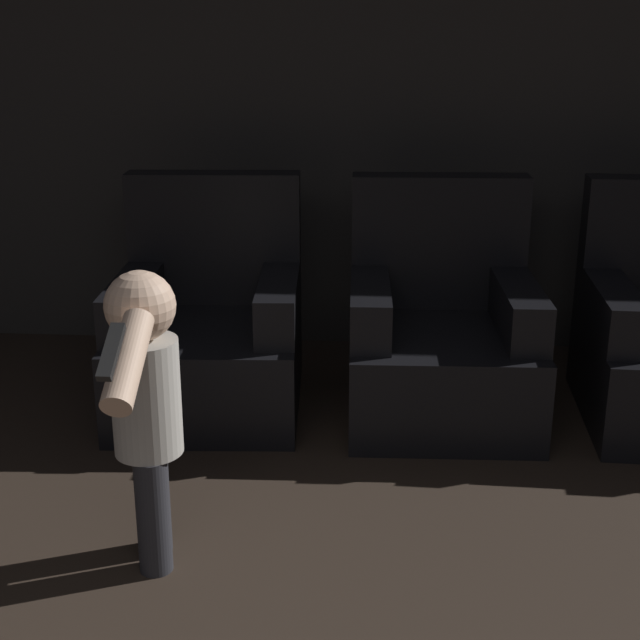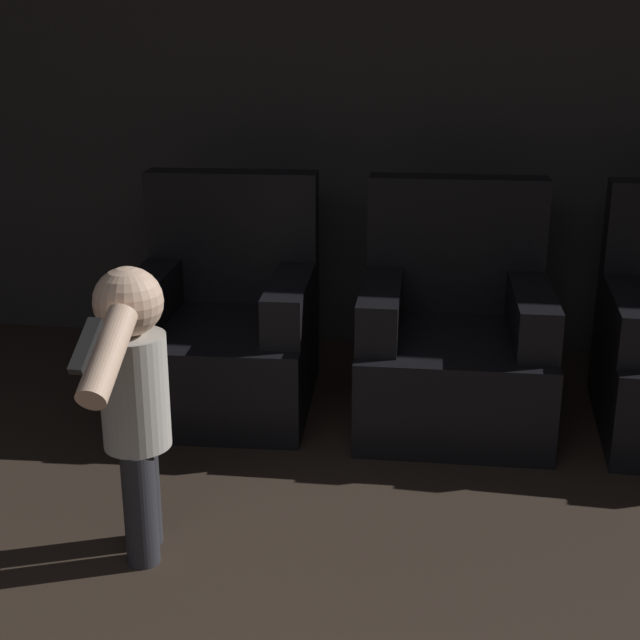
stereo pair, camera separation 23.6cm
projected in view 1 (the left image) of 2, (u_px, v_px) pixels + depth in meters
The scene contains 4 objects.
wall_back at pixel (342, 87), 4.31m from camera, with size 8.40×0.05×2.60m.
armchair_left at pixel (210, 332), 3.85m from camera, with size 0.81×0.90×0.97m.
armchair_middle at pixel (440, 338), 3.78m from camera, with size 0.79×0.87×0.97m.
person_toddler at pixel (145, 398), 2.60m from camera, with size 0.20×0.62×0.93m.
Camera 1 is at (0.21, 0.05, 1.58)m, focal length 50.00 mm.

